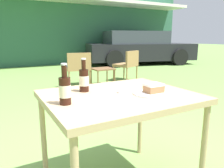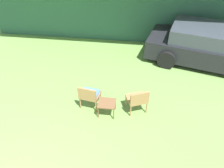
{
  "view_description": "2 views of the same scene",
  "coord_description": "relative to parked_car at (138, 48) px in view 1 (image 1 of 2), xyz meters",
  "views": [
    {
      "loc": [
        -0.73,
        -1.22,
        1.11
      ],
      "look_at": [
        0.0,
        0.1,
        0.78
      ],
      "focal_mm": 35.0,
      "sensor_mm": 36.0,
      "label": 1
    },
    {
      "loc": [
        2.18,
        -0.96,
        4.45
      ],
      "look_at": [
        1.6,
        3.43,
        0.9
      ],
      "focal_mm": 35.0,
      "sensor_mm": 36.0,
      "label": 2
    }
  ],
  "objects": [
    {
      "name": "wicker_chair_plain",
      "position": [
        -2.41,
        -2.9,
        -0.2
      ],
      "size": [
        0.66,
        0.63,
        0.77
      ],
      "rotation": [
        0.0,
        0.0,
        3.54
      ],
      "color": "#9E7547",
      "rests_on": "ground_plane"
    },
    {
      "name": "cabin_building",
      "position": [
        -2.87,
        2.86,
        0.87
      ],
      "size": [
        11.79,
        4.47,
        3.03
      ],
      "color": "#2D5B47",
      "rests_on": "ground_plane"
    },
    {
      "name": "cola_bottle_far",
      "position": [
        -5.09,
        -6.37,
        0.16
      ],
      "size": [
        0.07,
        0.07,
        0.23
      ],
      "color": "black",
      "rests_on": "patio_table"
    },
    {
      "name": "parked_car",
      "position": [
        0.0,
        0.0,
        0.0
      ],
      "size": [
        4.65,
        2.82,
        1.34
      ],
      "rotation": [
        0.0,
        0.0,
        -0.25
      ],
      "color": "black",
      "rests_on": "ground_plane"
    },
    {
      "name": "wicker_chair_cushioned",
      "position": [
        -3.73,
        -2.88,
        -0.2
      ],
      "size": [
        0.59,
        0.54,
        0.77
      ],
      "rotation": [
        0.0,
        0.0,
        2.98
      ],
      "color": "#9E7547",
      "rests_on": "ground_plane"
    },
    {
      "name": "loose_bottle_cap",
      "position": [
        -4.69,
        -6.3,
        0.08
      ],
      "size": [
        0.03,
        0.03,
        0.01
      ],
      "color": "silver",
      "rests_on": "patio_table"
    },
    {
      "name": "garden_side_table",
      "position": [
        -3.22,
        -3.09,
        -0.3
      ],
      "size": [
        0.47,
        0.42,
        0.41
      ],
      "color": "brown",
      "rests_on": "ground_plane"
    },
    {
      "name": "cola_bottle_near",
      "position": [
        -4.89,
        -6.14,
        0.16
      ],
      "size": [
        0.07,
        0.07,
        0.23
      ],
      "color": "black",
      "rests_on": "patio_table"
    },
    {
      "name": "fork",
      "position": [
        -4.57,
        -6.44,
        0.08
      ],
      "size": [
        0.17,
        0.01,
        0.01
      ],
      "color": "silver",
      "rests_on": "patio_table"
    },
    {
      "name": "cake_on_plate",
      "position": [
        -4.52,
        -6.43,
        0.1
      ],
      "size": [
        0.23,
        0.23,
        0.07
      ],
      "color": "white",
      "rests_on": "patio_table"
    },
    {
      "name": "patio_table",
      "position": [
        -4.71,
        -6.33,
        0.01
      ],
      "size": [
        0.97,
        0.79,
        0.73
      ],
      "color": "tan",
      "rests_on": "ground_plane"
    }
  ]
}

